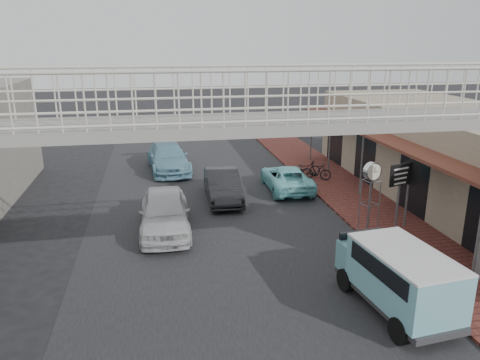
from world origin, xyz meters
name	(u,v)px	position (x,y,z in m)	size (l,w,h in m)	color
ground	(229,255)	(0.00, 0.00, 0.00)	(120.00, 120.00, 0.00)	black
road_strip	(229,255)	(0.00, 0.00, 0.01)	(10.00, 60.00, 0.01)	black
sidewalk	(370,211)	(6.50, 3.00, 0.05)	(3.00, 40.00, 0.10)	brown
shophouse_row	(458,155)	(10.97, 4.00, 2.01)	(7.20, 18.00, 4.00)	gray
footbridge	(255,206)	(0.00, -4.00, 3.18)	(16.40, 2.40, 6.34)	gray
white_hatchback	(165,212)	(-2.02, 2.47, 0.77)	(1.82, 4.54, 1.55)	silver
dark_sedan	(223,185)	(0.64, 5.69, 0.68)	(1.43, 4.10, 1.35)	black
angkot_curb	(286,178)	(3.88, 6.65, 0.58)	(1.93, 4.19, 1.17)	#7FD9DD
angkot_far	(168,158)	(-1.57, 11.19, 0.73)	(2.04, 5.01, 1.45)	#689DB5
angkot_van	(399,272)	(3.81, -4.12, 1.15)	(2.06, 3.85, 1.81)	black
motorcycle_near	(304,168)	(5.30, 8.29, 0.55)	(0.59, 1.70, 0.90)	black
motorcycle_far	(317,171)	(5.75, 7.66, 0.54)	(0.42, 1.47, 0.89)	black
street_clock	(372,175)	(5.30, 0.78, 2.32)	(0.69, 0.62, 2.67)	#59595B
arrow_sign	(414,173)	(6.97, 0.82, 2.29)	(1.64, 1.10, 2.71)	#59595B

